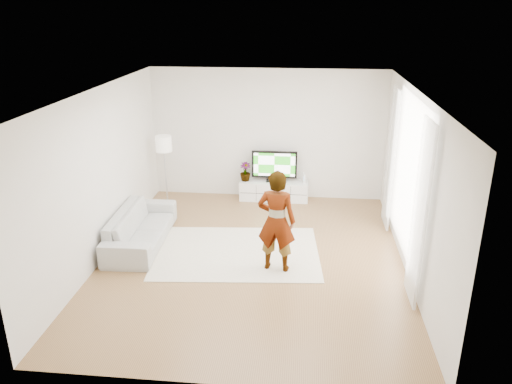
# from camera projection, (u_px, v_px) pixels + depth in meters

# --- Properties ---
(floor) EXTENTS (6.00, 6.00, 0.00)m
(floor) POSITION_uv_depth(u_px,v_px,m) (253.00, 259.00, 8.41)
(floor) COLOR olive
(floor) RESTS_ON ground
(ceiling) EXTENTS (6.00, 6.00, 0.00)m
(ceiling) POSITION_uv_depth(u_px,v_px,m) (252.00, 92.00, 7.43)
(ceiling) COLOR white
(ceiling) RESTS_ON wall_back
(wall_left) EXTENTS (0.02, 6.00, 2.80)m
(wall_left) POSITION_uv_depth(u_px,v_px,m) (101.00, 175.00, 8.16)
(wall_left) COLOR silver
(wall_left) RESTS_ON floor
(wall_right) EXTENTS (0.02, 6.00, 2.80)m
(wall_right) POSITION_uv_depth(u_px,v_px,m) (413.00, 186.00, 7.68)
(wall_right) COLOR silver
(wall_right) RESTS_ON floor
(wall_back) EXTENTS (5.00, 0.02, 2.80)m
(wall_back) POSITION_uv_depth(u_px,v_px,m) (267.00, 135.00, 10.71)
(wall_back) COLOR silver
(wall_back) RESTS_ON floor
(wall_front) EXTENTS (5.00, 0.02, 2.80)m
(wall_front) POSITION_uv_depth(u_px,v_px,m) (221.00, 277.00, 5.13)
(wall_front) COLOR silver
(wall_front) RESTS_ON floor
(window) EXTENTS (0.01, 2.60, 2.50)m
(window) POSITION_uv_depth(u_px,v_px,m) (409.00, 177.00, 7.94)
(window) COLOR white
(window) RESTS_ON wall_right
(curtain_near) EXTENTS (0.04, 0.70, 2.60)m
(curtain_near) POSITION_uv_depth(u_px,v_px,m) (420.00, 214.00, 6.78)
(curtain_near) COLOR white
(curtain_near) RESTS_ON floor
(curtain_far) EXTENTS (0.04, 0.70, 2.60)m
(curtain_far) POSITION_uv_depth(u_px,v_px,m) (391.00, 159.00, 9.20)
(curtain_far) COLOR white
(curtain_far) RESTS_ON floor
(media_console) EXTENTS (1.48, 0.42, 0.42)m
(media_console) POSITION_uv_depth(u_px,v_px,m) (274.00, 191.00, 10.90)
(media_console) COLOR white
(media_console) RESTS_ON floor
(television) EXTENTS (0.97, 0.19, 0.68)m
(television) POSITION_uv_depth(u_px,v_px,m) (274.00, 165.00, 10.72)
(television) COLOR black
(television) RESTS_ON media_console
(game_console) EXTENTS (0.07, 0.16, 0.21)m
(game_console) POSITION_uv_depth(u_px,v_px,m) (304.00, 178.00, 10.73)
(game_console) COLOR white
(game_console) RESTS_ON media_console
(potted_plant) EXTENTS (0.29, 0.29, 0.41)m
(potted_plant) POSITION_uv_depth(u_px,v_px,m) (245.00, 172.00, 10.81)
(potted_plant) COLOR #3F7238
(potted_plant) RESTS_ON media_console
(rug) EXTENTS (2.95, 2.24, 0.01)m
(rug) POSITION_uv_depth(u_px,v_px,m) (237.00, 252.00, 8.62)
(rug) COLOR #EDE6CA
(rug) RESTS_ON floor
(player) EXTENTS (0.66, 0.48, 1.67)m
(player) POSITION_uv_depth(u_px,v_px,m) (276.00, 221.00, 7.79)
(player) COLOR #334772
(player) RESTS_ON rug
(sofa) EXTENTS (0.90, 2.14, 0.62)m
(sofa) POSITION_uv_depth(u_px,v_px,m) (141.00, 227.00, 8.86)
(sofa) COLOR #B6B7B2
(sofa) RESTS_ON floor
(floor_lamp) EXTENTS (0.33, 0.33, 1.47)m
(floor_lamp) POSITION_uv_depth(u_px,v_px,m) (164.00, 147.00, 10.36)
(floor_lamp) COLOR silver
(floor_lamp) RESTS_ON floor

